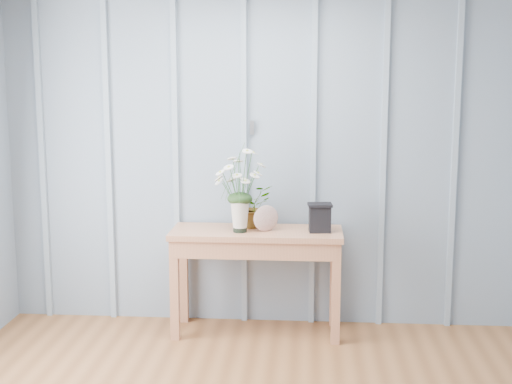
# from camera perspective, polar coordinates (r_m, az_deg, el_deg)

# --- Properties ---
(room_shell) EXTENTS (4.00, 4.50, 2.50)m
(room_shell) POSITION_cam_1_polar(r_m,az_deg,el_deg) (3.79, 0.98, 11.69)
(room_shell) COLOR #8092A5
(room_shell) RESTS_ON ground
(sideboard) EXTENTS (1.20, 0.45, 0.75)m
(sideboard) POSITION_cam_1_polar(r_m,az_deg,el_deg) (5.03, 0.04, -4.34)
(sideboard) COLOR #B1724F
(sideboard) RESTS_ON ground
(daisy_vase) EXTENTS (0.43, 0.33, 0.60)m
(daisy_vase) POSITION_cam_1_polar(r_m,az_deg,el_deg) (4.88, -1.30, 1.13)
(daisy_vase) COLOR black
(daisy_vase) RESTS_ON sideboard
(spider_plant) EXTENTS (0.36, 0.36, 0.30)m
(spider_plant) POSITION_cam_1_polar(r_m,az_deg,el_deg) (5.07, -0.36, -1.14)
(spider_plant) COLOR #193416
(spider_plant) RESTS_ON sideboard
(felt_disc_vessel) EXTENTS (0.19, 0.13, 0.18)m
(felt_disc_vessel) POSITION_cam_1_polar(r_m,az_deg,el_deg) (4.94, 0.80, -2.12)
(felt_disc_vessel) COLOR #8C484F
(felt_disc_vessel) RESTS_ON sideboard
(carved_box) EXTENTS (0.18, 0.14, 0.20)m
(carved_box) POSITION_cam_1_polar(r_m,az_deg,el_deg) (4.94, 5.13, -2.04)
(carved_box) COLOR black
(carved_box) RESTS_ON sideboard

